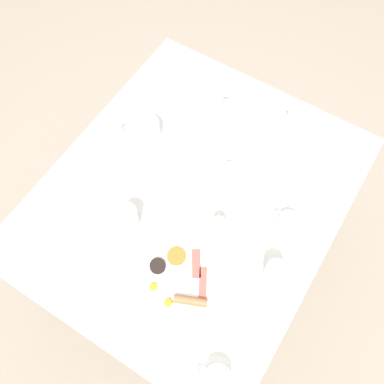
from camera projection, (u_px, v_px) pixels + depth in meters
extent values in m
plane|color=gray|center=(192.00, 262.00, 2.27)|extent=(8.00, 8.00, 0.00)
cube|color=silver|center=(192.00, 196.00, 1.61)|extent=(0.99, 1.17, 0.03)
cylinder|color=brown|center=(337.00, 191.00, 2.05)|extent=(0.04, 0.04, 0.72)
cylinder|color=brown|center=(174.00, 108.00, 2.26)|extent=(0.04, 0.04, 0.72)
cylinder|color=brown|center=(31.00, 285.00, 1.85)|extent=(0.04, 0.04, 0.72)
cylinder|color=white|center=(178.00, 281.00, 1.45)|extent=(0.31, 0.31, 0.01)
cylinder|color=white|center=(154.00, 287.00, 1.43)|extent=(0.06, 0.06, 0.00)
sphere|color=yellow|center=(154.00, 287.00, 1.42)|extent=(0.03, 0.03, 0.03)
cylinder|color=white|center=(168.00, 303.00, 1.40)|extent=(0.07, 0.07, 0.00)
sphere|color=yellow|center=(168.00, 303.00, 1.40)|extent=(0.03, 0.03, 0.03)
cylinder|color=brown|center=(190.00, 301.00, 1.40)|extent=(0.11, 0.07, 0.03)
cube|color=#B74C42|center=(203.00, 284.00, 1.43)|extent=(0.07, 0.11, 0.01)
cube|color=#B74C42|center=(196.00, 264.00, 1.46)|extent=(0.08, 0.10, 0.01)
cylinder|color=#D16023|center=(176.00, 256.00, 1.47)|extent=(0.06, 0.06, 0.01)
cylinder|color=black|center=(158.00, 266.00, 1.45)|extent=(0.05, 0.05, 0.02)
cylinder|color=white|center=(207.00, 105.00, 1.72)|extent=(0.12, 0.12, 0.10)
cylinder|color=white|center=(207.00, 96.00, 1.67)|extent=(0.08, 0.08, 0.01)
sphere|color=white|center=(208.00, 93.00, 1.66)|extent=(0.02, 0.02, 0.02)
cone|color=white|center=(188.00, 107.00, 1.70)|extent=(0.05, 0.06, 0.05)
torus|color=white|center=(223.00, 101.00, 1.73)|extent=(0.06, 0.07, 0.08)
cylinder|color=white|center=(144.00, 131.00, 1.66)|extent=(0.12, 0.12, 0.10)
cylinder|color=white|center=(142.00, 123.00, 1.61)|extent=(0.08, 0.08, 0.01)
sphere|color=white|center=(142.00, 121.00, 1.60)|extent=(0.02, 0.02, 0.02)
cone|color=white|center=(163.00, 134.00, 1.64)|extent=(0.06, 0.04, 0.05)
torus|color=white|center=(127.00, 128.00, 1.67)|extent=(0.08, 0.04, 0.08)
cylinder|color=white|center=(288.00, 227.00, 1.53)|extent=(0.13, 0.13, 0.01)
cylinder|color=white|center=(289.00, 224.00, 1.51)|extent=(0.08, 0.08, 0.05)
cylinder|color=brown|center=(289.00, 225.00, 1.51)|extent=(0.07, 0.07, 0.04)
torus|color=white|center=(280.00, 215.00, 1.52)|extent=(0.04, 0.02, 0.04)
cylinder|color=white|center=(217.00, 380.00, 1.31)|extent=(0.13, 0.13, 0.01)
cylinder|color=white|center=(217.00, 379.00, 1.29)|extent=(0.08, 0.08, 0.05)
cylinder|color=brown|center=(217.00, 379.00, 1.29)|extent=(0.07, 0.07, 0.04)
torus|color=white|center=(203.00, 375.00, 1.29)|extent=(0.04, 0.02, 0.04)
cylinder|color=white|center=(128.00, 218.00, 1.50)|extent=(0.07, 0.07, 0.11)
cylinder|color=white|center=(274.00, 274.00, 1.41)|extent=(0.07, 0.07, 0.11)
cylinder|color=white|center=(296.00, 117.00, 1.71)|extent=(0.07, 0.07, 0.07)
torus|color=white|center=(287.00, 113.00, 1.72)|extent=(0.05, 0.01, 0.05)
cylinder|color=#BCBCC1|center=(227.00, 174.00, 1.60)|extent=(0.04, 0.04, 0.07)
sphere|color=#BCBCC1|center=(228.00, 167.00, 1.56)|extent=(0.04, 0.04, 0.04)
cylinder|color=#BCBCC1|center=(218.00, 227.00, 1.50)|extent=(0.04, 0.04, 0.07)
sphere|color=#BCBCC1|center=(218.00, 222.00, 1.46)|extent=(0.04, 0.04, 0.04)
cube|color=white|center=(89.00, 184.00, 1.61)|extent=(0.15, 0.17, 0.01)
cube|color=silver|center=(173.00, 185.00, 1.61)|extent=(0.11, 0.16, 0.00)
cube|color=silver|center=(288.00, 171.00, 1.64)|extent=(0.19, 0.12, 0.00)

